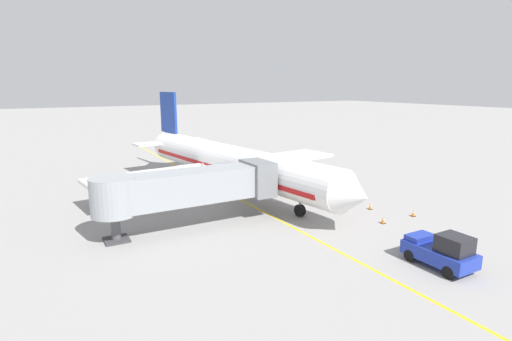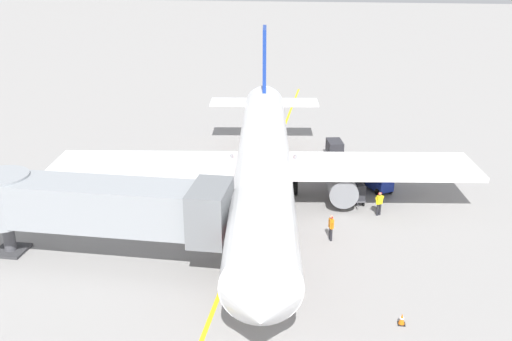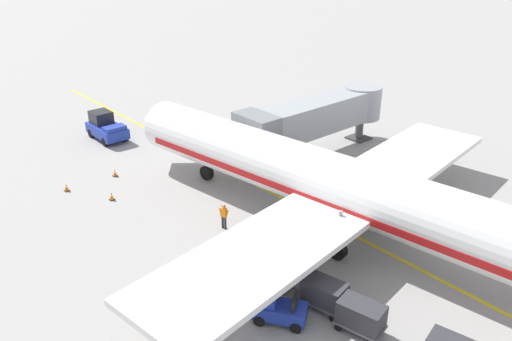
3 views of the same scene
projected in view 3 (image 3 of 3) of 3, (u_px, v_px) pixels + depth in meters
The scene contains 14 objects.
ground_plane at pixel (315, 216), 33.65m from camera, with size 400.00×400.00×0.00m, color gray.
gate_lead_in_line at pixel (315, 215), 33.65m from camera, with size 0.24×80.00×0.01m, color gold.
parked_airliner at pixel (337, 186), 30.47m from camera, with size 30.43×37.31×10.63m.
jet_bridge at pixel (316, 116), 41.49m from camera, with size 14.98×3.50×4.98m.
pushback_tractor at pixel (106, 127), 45.97m from camera, with size 2.22×4.40×2.40m.
baggage_tug_lead at pixel (278, 309), 24.15m from camera, with size 2.38×2.75×1.62m.
baggage_cart_front at pixel (275, 269), 26.69m from camera, with size 1.74×2.98×1.58m.
baggage_cart_second_in_train at pixel (324, 293), 24.88m from camera, with size 1.74×2.98×1.58m.
baggage_cart_third_in_train at pixel (361, 315), 23.40m from camera, with size 1.74×2.98×1.58m.
ground_crew_wing_walker at pixel (224, 215), 31.81m from camera, with size 0.35×0.71×1.69m.
ground_crew_loader at pixel (225, 263), 27.11m from camera, with size 0.65×0.48×1.69m.
safety_cone_nose_left at pixel (112, 196), 35.54m from camera, with size 0.36×0.36×0.59m.
safety_cone_nose_right at pixel (115, 173), 39.06m from camera, with size 0.36×0.36×0.59m.
safety_cone_wing_tip at pixel (66, 187), 36.79m from camera, with size 0.36×0.36×0.59m.
Camera 3 is at (-22.12, -19.64, 16.80)m, focal length 35.73 mm.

